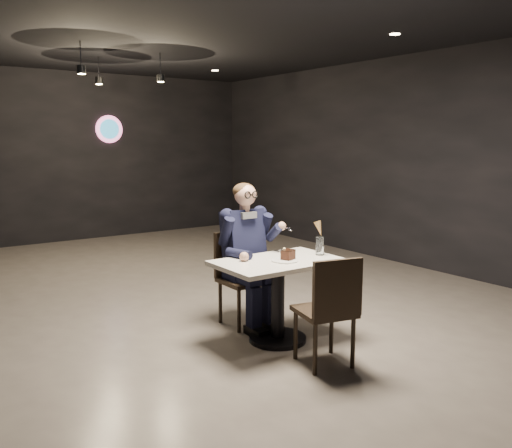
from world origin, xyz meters
TOP-DOWN VIEW (x-y plane):
  - floor at (0.00, 0.00)m, footprint 9.00×9.00m
  - wall_sign at (0.80, 4.47)m, footprint 0.50×0.06m
  - pendant_lights at (0.00, 2.00)m, footprint 1.40×1.20m
  - main_table at (0.09, -1.60)m, footprint 1.10×0.70m
  - chair_far at (0.09, -1.05)m, footprint 0.42×0.46m
  - chair_near at (0.09, -2.22)m, footprint 0.51×0.54m
  - seated_man at (0.09, -1.05)m, footprint 0.60×0.80m
  - dessert_plate at (0.11, -1.67)m, footprint 0.24×0.24m
  - cake_slice at (0.15, -1.67)m, footprint 0.14×0.12m
  - mint_leaf at (0.15, -1.69)m, footprint 0.06×0.04m
  - sundae_glass at (0.54, -1.65)m, footprint 0.08×0.08m
  - wafer_cone at (0.52, -1.66)m, footprint 0.08×0.08m

SIDE VIEW (x-z plane):
  - floor at x=0.00m, z-range 0.00..0.00m
  - main_table at x=0.09m, z-range 0.00..0.75m
  - chair_far at x=0.09m, z-range 0.00..0.92m
  - chair_near at x=0.09m, z-range 0.00..0.92m
  - seated_man at x=0.09m, z-range 0.00..1.44m
  - dessert_plate at x=0.11m, z-range 0.75..0.76m
  - cake_slice at x=0.15m, z-range 0.76..0.84m
  - sundae_glass at x=0.54m, z-range 0.75..0.92m
  - mint_leaf at x=0.15m, z-range 0.84..0.85m
  - wafer_cone at x=0.52m, z-range 0.93..1.07m
  - wall_sign at x=0.80m, z-range 1.75..2.25m
  - pendant_lights at x=0.00m, z-range 2.70..3.06m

